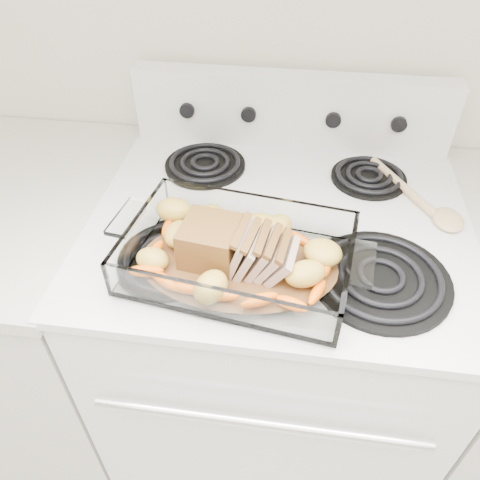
# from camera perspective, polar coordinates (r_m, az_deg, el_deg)

# --- Properties ---
(electric_range) EXTENTS (0.78, 0.70, 1.12)m
(electric_range) POSITION_cam_1_polar(r_m,az_deg,el_deg) (1.31, 3.75, -12.59)
(electric_range) COLOR white
(electric_range) RESTS_ON ground
(counter_left) EXTENTS (0.58, 0.68, 0.93)m
(counter_left) POSITION_cam_1_polar(r_m,az_deg,el_deg) (1.49, -23.03, -9.13)
(counter_left) COLOR silver
(counter_left) RESTS_ON ground
(baking_dish) EXTENTS (0.39, 0.25, 0.07)m
(baking_dish) POSITION_cam_1_polar(r_m,az_deg,el_deg) (0.83, -0.19, -2.35)
(baking_dish) COLOR white
(baking_dish) RESTS_ON electric_range
(pork_roast) EXTENTS (0.20, 0.10, 0.08)m
(pork_roast) POSITION_cam_1_polar(r_m,az_deg,el_deg) (0.82, -1.56, -0.91)
(pork_roast) COLOR brown
(pork_roast) RESTS_ON baking_dish
(roast_vegetables) EXTENTS (0.38, 0.21, 0.05)m
(roast_vegetables) POSITION_cam_1_polar(r_m,az_deg,el_deg) (0.86, -0.11, -0.11)
(roast_vegetables) COLOR #FF5803
(roast_vegetables) RESTS_ON baking_dish
(wooden_spoon) EXTENTS (0.17, 0.25, 0.02)m
(wooden_spoon) POSITION_cam_1_polar(r_m,az_deg,el_deg) (1.06, 21.86, 4.08)
(wooden_spoon) COLOR tan
(wooden_spoon) RESTS_ON electric_range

